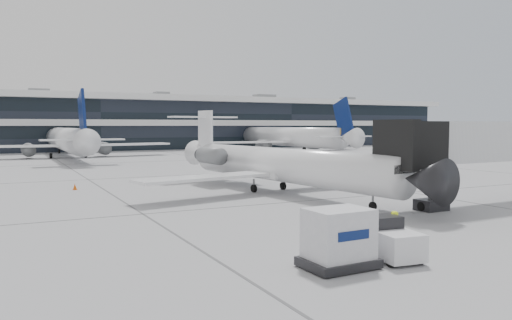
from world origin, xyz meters
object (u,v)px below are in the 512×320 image
jet_bridge (501,142)px  ramp_worker (393,232)px  baggage_tug (390,240)px  cargo_uld (339,239)px  regional_jet (277,163)px

jet_bridge → ramp_worker: jet_bridge is taller
baggage_tug → cargo_uld: 2.46m
jet_bridge → cargo_uld: size_ratio=6.60×
regional_jet → ramp_worker: size_ratio=16.62×
regional_jet → baggage_tug: 18.87m
baggage_tug → cargo_uld: (-2.43, -0.08, 0.34)m
cargo_uld → baggage_tug: bearing=0.6°
ramp_worker → baggage_tug: size_ratio=0.64×
regional_jet → ramp_worker: bearing=-111.9°
baggage_tug → ramp_worker: bearing=49.2°
regional_jet → jet_bridge: (10.39, -10.86, 1.77)m
ramp_worker → cargo_uld: (-3.16, -0.73, 0.20)m
baggage_tug → cargo_uld: cargo_uld is taller
regional_jet → jet_bridge: size_ratio=1.64×
regional_jet → ramp_worker: (-4.57, -17.41, -1.34)m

